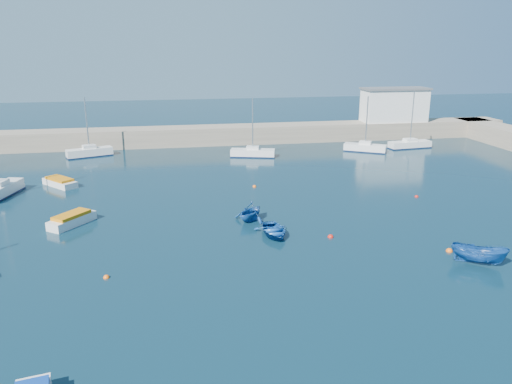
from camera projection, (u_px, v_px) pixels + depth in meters
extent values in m
plane|color=#0B2633|center=(268.00, 279.00, 31.95)|extent=(220.00, 220.00, 0.00)
cube|color=gray|center=(206.00, 135.00, 74.94)|extent=(96.00, 4.50, 2.60)
cube|color=silver|center=(394.00, 106.00, 79.06)|extent=(10.00, 4.00, 5.00)
cube|color=silver|center=(1.00, 191.00, 49.23)|extent=(3.16, 6.22, 1.14)
cube|color=silver|center=(90.00, 152.00, 66.66)|extent=(6.09, 3.61, 1.12)
cylinder|color=#B7BABC|center=(87.00, 123.00, 65.54)|extent=(0.17, 0.17, 6.76)
cube|color=silver|center=(253.00, 153.00, 66.56)|extent=(6.07, 3.14, 1.02)
cylinder|color=#B7BABC|center=(253.00, 124.00, 65.45)|extent=(0.15, 0.15, 6.72)
cube|color=silver|center=(365.00, 148.00, 69.72)|extent=(5.74, 4.39, 1.06)
cylinder|color=#B7BABC|center=(367.00, 121.00, 68.62)|extent=(0.16, 0.16, 6.62)
cube|color=silver|center=(410.00, 145.00, 72.17)|extent=(6.42, 2.46, 1.00)
cylinder|color=#B7BABC|center=(412.00, 116.00, 71.00)|extent=(0.14, 0.14, 7.20)
cube|color=silver|center=(72.00, 221.00, 41.49)|extent=(3.69, 4.15, 0.74)
cube|color=#C9710B|center=(71.00, 215.00, 41.35)|extent=(3.00, 3.29, 0.28)
cube|color=silver|center=(60.00, 183.00, 52.90)|extent=(4.06, 4.34, 0.66)
cube|color=#C9710B|center=(59.00, 179.00, 52.77)|extent=(3.28, 3.46, 0.25)
imported|color=navy|center=(274.00, 231.00, 39.22)|extent=(2.83, 3.86, 0.78)
imported|color=navy|center=(250.00, 211.00, 42.35)|extent=(4.17, 4.20, 1.68)
imported|color=navy|center=(479.00, 255.00, 33.98)|extent=(3.80, 3.22, 1.42)
sphere|color=#FF5F0D|center=(106.00, 278.00, 32.18)|extent=(0.41, 0.41, 0.41)
sphere|color=red|center=(331.00, 237.00, 38.93)|extent=(0.47, 0.47, 0.47)
sphere|color=#FF5F0D|center=(449.00, 251.00, 36.29)|extent=(0.48, 0.48, 0.48)
sphere|color=#FF5F0D|center=(254.00, 187.00, 52.64)|extent=(0.40, 0.40, 0.40)
sphere|color=red|center=(416.00, 197.00, 49.22)|extent=(0.38, 0.38, 0.38)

